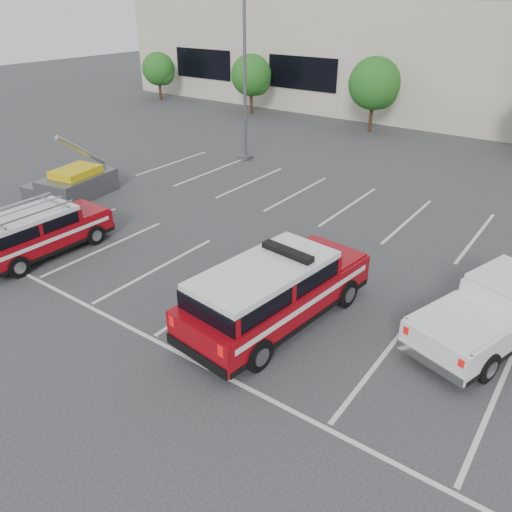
# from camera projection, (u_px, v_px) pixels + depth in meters

# --- Properties ---
(ground) EXTENTS (120.00, 120.00, 0.00)m
(ground) POSITION_uv_depth(u_px,v_px,m) (218.00, 293.00, 15.56)
(ground) COLOR #2D2D2F
(ground) RESTS_ON ground
(stall_markings) EXTENTS (23.00, 15.00, 0.01)m
(stall_markings) POSITION_uv_depth(u_px,v_px,m) (295.00, 242.00, 18.78)
(stall_markings) COLOR silver
(stall_markings) RESTS_ON ground
(convention_building) EXTENTS (60.00, 16.99, 13.20)m
(convention_building) POSITION_uv_depth(u_px,v_px,m) (500.00, 50.00, 36.10)
(convention_building) COLOR beige
(convention_building) RESTS_ON ground
(tree_far_left) EXTENTS (2.77, 2.77, 3.99)m
(tree_far_left) POSITION_uv_depth(u_px,v_px,m) (160.00, 70.00, 43.17)
(tree_far_left) COLOR #3F2B19
(tree_far_left) RESTS_ON ground
(tree_left) EXTENTS (3.07, 3.07, 4.42)m
(tree_left) POSITION_uv_depth(u_px,v_px,m) (252.00, 77.00, 37.83)
(tree_left) COLOR #3F2B19
(tree_left) RESTS_ON ground
(tree_mid_left) EXTENTS (3.37, 3.37, 4.85)m
(tree_mid_left) POSITION_uv_depth(u_px,v_px,m) (376.00, 85.00, 32.50)
(tree_mid_left) COLOR #3F2B19
(tree_mid_left) RESTS_ON ground
(light_pole_left) EXTENTS (0.90, 0.60, 10.24)m
(light_pole_left) POSITION_uv_depth(u_px,v_px,m) (245.00, 62.00, 25.92)
(light_pole_left) COLOR #59595E
(light_pole_left) RESTS_ON ground
(fire_chief_suv) EXTENTS (2.87, 6.25, 2.12)m
(fire_chief_suv) POSITION_uv_depth(u_px,v_px,m) (275.00, 296.00, 13.83)
(fire_chief_suv) COLOR maroon
(fire_chief_suv) RESTS_ON ground
(white_pickup) EXTENTS (3.52, 5.89, 1.71)m
(white_pickup) POSITION_uv_depth(u_px,v_px,m) (497.00, 314.00, 13.35)
(white_pickup) COLOR silver
(white_pickup) RESTS_ON ground
(ladder_suv) EXTENTS (1.91, 4.78, 1.88)m
(ladder_suv) POSITION_uv_depth(u_px,v_px,m) (40.00, 235.00, 17.62)
(ladder_suv) COLOR maroon
(ladder_suv) RESTS_ON ground
(utility_rig) EXTENTS (3.04, 3.77, 2.98)m
(utility_rig) POSITION_uv_depth(u_px,v_px,m) (75.00, 184.00, 22.87)
(utility_rig) COLOR #59595E
(utility_rig) RESTS_ON ground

